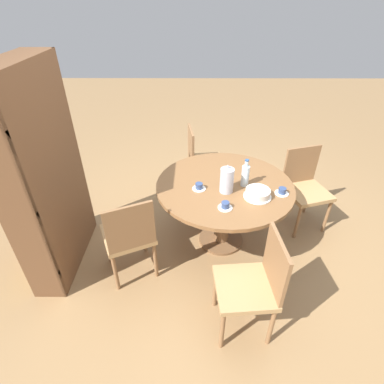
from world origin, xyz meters
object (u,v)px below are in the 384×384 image
chair_a (253,283)px  chair_b (305,186)px  chair_c (202,159)px  cup_a (199,187)px  bookshelf (49,183)px  cake_main (258,194)px  coffee_pot (226,180)px  cup_b (225,206)px  water_bottle (245,175)px  cup_c (282,192)px  chair_d (129,235)px

chair_a → chair_b: bearing=144.6°
chair_c → cup_a: chair_c is taller
chair_a → bookshelf: 1.85m
chair_c → cake_main: (-1.15, -0.46, 0.28)m
coffee_pot → cake_main: 0.30m
chair_b → cup_a: bearing=-176.6°
bookshelf → cup_b: size_ratio=14.98×
chair_b → cup_b: 1.20m
water_bottle → cup_c: 0.36m
bookshelf → cake_main: 1.80m
cup_c → cup_b: bearing=112.3°
bookshelf → cake_main: bookshelf is taller
chair_c → cup_b: (-1.32, -0.16, 0.26)m
chair_a → chair_b: (1.29, -0.76, 0.00)m
chair_a → chair_c: size_ratio=1.00×
chair_d → bookshelf: bookshelf is taller
chair_c → cup_a: size_ratio=7.11×
cup_b → chair_b: bearing=-52.9°
chair_c → cup_b: bearing=179.2°
cup_c → chair_a: bearing=155.9°
chair_a → cup_b: 0.66m
coffee_pot → cup_c: size_ratio=2.17×
chair_d → cup_a: (0.36, -0.61, 0.26)m
bookshelf → cup_c: size_ratio=14.98×
chair_a → cup_c: bearing=151.2°
chair_c → chair_a: bearing=-177.9°
water_bottle → cup_b: size_ratio=2.17×
water_bottle → cup_b: (-0.35, 0.21, -0.09)m
chair_d → coffee_pot: 0.98m
water_bottle → cup_c: bearing=-113.8°
chair_a → cup_a: (0.87, 0.38, 0.26)m
water_bottle → chair_c: bearing=21.1°
chair_b → cup_c: bearing=-146.3°
chair_c → bookshelf: size_ratio=0.47×
chair_c → water_bottle: size_ratio=3.27×
chair_b → bookshelf: size_ratio=0.47×
chair_a → cake_main: 0.80m
water_bottle → chair_d: bearing=112.7°
chair_a → chair_d: (0.50, 0.99, 0.00)m
chair_c → water_bottle: bearing=-166.7°
chair_b → cup_c: size_ratio=7.11×
chair_d → cup_a: chair_d is taller
chair_d → cup_a: bearing=-173.2°
chair_c → cup_b: size_ratio=7.11×
cake_main → cup_c: cake_main is taller
cup_c → bookshelf: bearing=92.2°
bookshelf → coffee_pot: bookshelf is taller
cake_main → chair_c: bearing=21.8°
cup_b → chair_a: bearing=-163.7°
coffee_pot → cup_a: 0.26m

